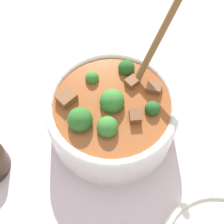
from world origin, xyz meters
The scene contains 2 objects.
ground_plane centered at (0.00, 0.00, 0.00)m, with size 4.00×4.00×0.00m, color silver.
stew_bowl centered at (0.00, 0.00, 0.05)m, with size 0.24×0.24×0.23m.
Camera 1 is at (0.28, -0.02, 0.54)m, focal length 50.00 mm.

